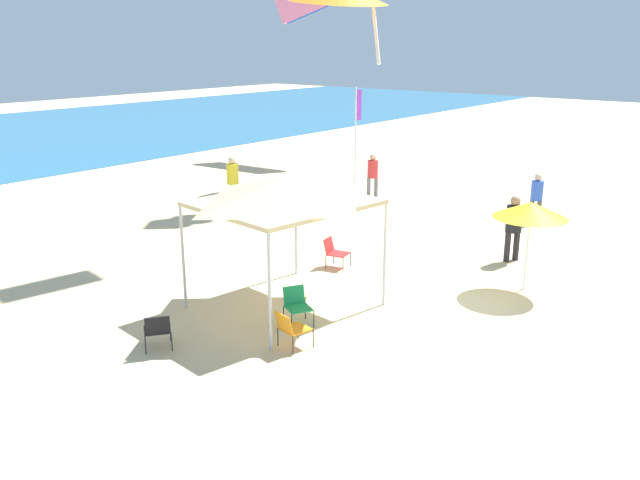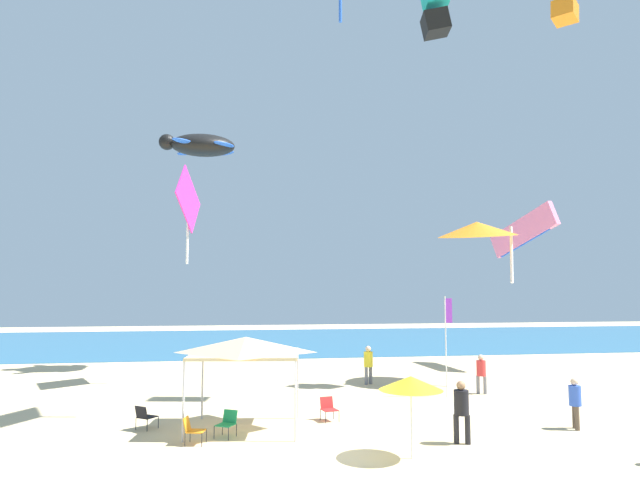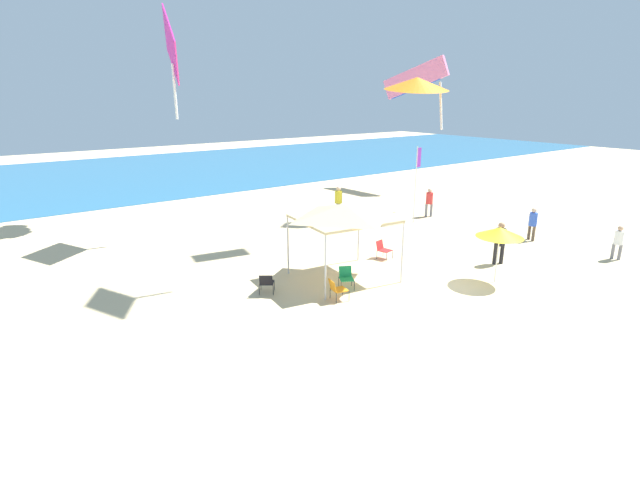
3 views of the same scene
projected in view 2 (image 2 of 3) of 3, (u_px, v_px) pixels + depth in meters
name	position (u px, v px, depth m)	size (l,w,h in m)	color
ground	(332.00, 455.00, 15.92)	(120.00, 120.00, 0.10)	#D6BC8C
ocean_strip	(266.00, 341.00, 51.71)	(120.00, 28.48, 0.02)	#28668E
canopy_tent	(246.00, 347.00, 18.92)	(3.97, 3.62, 3.12)	#B7B7BC
beach_umbrella	(411.00, 383.00, 15.62)	(1.83, 1.83, 2.28)	silver
folding_chair_facing_ocean	(227.00, 422.00, 17.79)	(0.75, 0.80, 0.82)	black
folding_chair_left_of_tent	(145.00, 415.00, 18.68)	(0.78, 0.81, 0.82)	black
folding_chair_near_cooler	(192.00, 429.00, 16.90)	(0.72, 0.64, 0.82)	black
folding_chair_right_of_tent	(328.00, 407.00, 20.00)	(0.65, 0.73, 0.82)	black
banner_flag	(447.00, 336.00, 24.63)	(0.36, 0.06, 4.46)	silver
person_watching_sky	(368.00, 362.00, 27.78)	(0.45, 0.45, 1.91)	slate
person_by_tent	(575.00, 399.00, 18.79)	(0.41, 0.44, 1.72)	brown
person_kite_handler	(481.00, 371.00, 25.21)	(0.42, 0.42, 1.77)	slate
person_beachcomber	(461.00, 407.00, 17.02)	(0.48, 0.45, 1.91)	black
kite_parafoil_pink	(523.00, 232.00, 34.61)	(2.06, 5.21, 3.22)	pink
kite_delta_orange	(477.00, 229.00, 28.62)	(5.63, 5.65, 3.47)	orange
kite_turtle_black	(201.00, 145.00, 34.11)	(4.77, 4.28, 1.99)	black
kite_diamond_magenta	(188.00, 202.00, 28.50)	(1.01, 3.56, 5.22)	#E02D9E
kite_box_teal	(435.00, 10.00, 25.12)	(1.43, 1.29, 2.50)	teal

